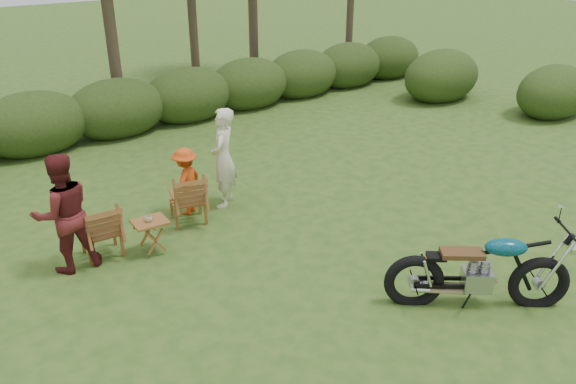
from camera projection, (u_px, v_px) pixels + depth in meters
ground at (389, 295)px, 7.81m from camera, size 80.00×80.00×0.00m
motorcycle at (473, 303)px, 7.63m from camera, size 2.34×2.18×1.33m
lawn_chair_right at (189, 221)px, 9.81m from camera, size 0.80×0.80×0.93m
lawn_chair_left at (104, 255)px, 8.79m from camera, size 0.69×0.69×0.91m
side_table at (152, 237)px, 8.76m from camera, size 0.58×0.50×0.55m
cup at (148, 219)px, 8.61m from camera, size 0.14×0.14×0.09m
adult_a at (226, 204)px, 10.44m from camera, size 0.79×0.78×1.84m
adult_b at (73, 267)px, 8.46m from camera, size 0.92×0.73×1.82m
child at (188, 212)px, 10.14m from camera, size 0.91×0.78×1.23m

